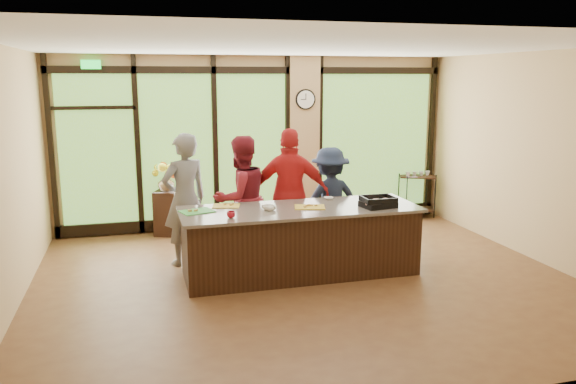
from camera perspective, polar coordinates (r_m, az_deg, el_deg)
floor at (r=7.49m, az=1.88°, el=-8.99°), size 7.00×7.00×0.00m
ceiling at (r=7.02m, az=2.05°, el=14.58°), size 7.00×7.00×0.00m
back_wall at (r=9.98m, az=-3.14°, el=5.05°), size 7.00×0.00×7.00m
left_wall at (r=6.94m, az=-26.84°, el=0.94°), size 0.00×6.00×6.00m
right_wall at (r=8.79m, az=24.36°, el=3.15°), size 0.00×6.00×6.00m
window_wall at (r=9.99m, az=-2.16°, el=4.46°), size 6.90×0.12×3.00m
island_base at (r=7.62m, az=1.24°, el=-5.13°), size 3.10×1.00×0.88m
countertop at (r=7.50m, az=1.25°, el=-1.77°), size 3.20×1.10×0.04m
wall_clock at (r=10.01m, az=1.79°, el=9.39°), size 0.36×0.04×0.36m
cook_left at (r=8.04m, az=-10.43°, el=-0.75°), size 0.81×0.68×1.88m
cook_midleft at (r=8.15m, az=-4.81°, el=-0.66°), size 1.09×0.99×1.82m
cook_midright at (r=8.21m, az=0.28°, el=-0.18°), size 1.21×0.81×1.92m
cook_right at (r=8.53m, az=4.27°, el=-0.82°), size 1.10×0.70×1.61m
roasting_pan at (r=7.63m, az=9.13°, el=-1.24°), size 0.48×0.40×0.08m
mixing_bowl at (r=7.73m, az=8.38°, el=-1.05°), size 0.31×0.31×0.07m
cutting_board_left at (r=7.37m, az=-9.22°, el=-1.96°), size 0.48×0.41×0.01m
cutting_board_center at (r=7.64m, az=-6.30°, el=-1.41°), size 0.41×0.35×0.01m
cutting_board_right at (r=7.52m, az=2.22°, el=-1.54°), size 0.47×0.40×0.01m
prep_bowl_near at (r=7.40m, az=-2.03°, el=-1.59°), size 0.20×0.20×0.05m
prep_bowl_mid at (r=7.35m, az=-1.80°, el=-1.71°), size 0.16×0.16×0.05m
prep_bowl_far at (r=8.03m, az=4.14°, el=-0.64°), size 0.15×0.15×0.03m
red_ramekin at (r=6.99m, az=-5.81°, el=-2.30°), size 0.12×0.12×0.08m
flower_stand at (r=9.73m, az=-12.16°, el=-2.08°), size 0.49×0.49×0.76m
flower_vase at (r=9.62m, az=-12.29°, el=0.95°), size 0.36×0.36×0.29m
bar_cart at (r=10.95m, az=12.96°, el=0.23°), size 0.74×0.61×0.89m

